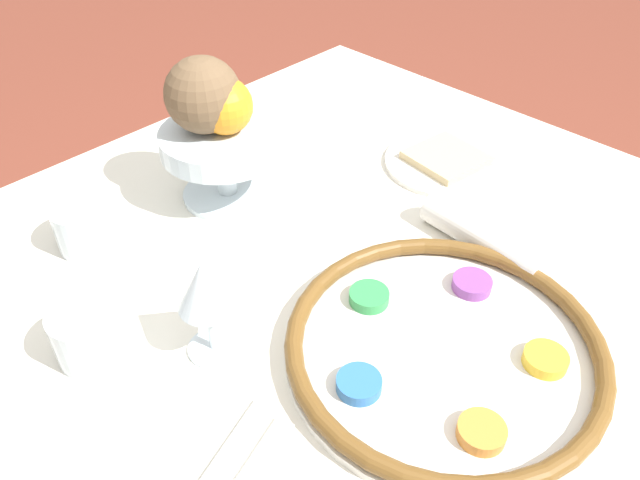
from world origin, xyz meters
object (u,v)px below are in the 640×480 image
object	(u,v)px
coconut	(203,95)
bread_plate	(446,161)
wine_glass	(205,290)
seder_plate	(445,347)
cup_mid	(91,333)
fruit_stand	(223,149)
orange_fruit	(224,106)
napkin_roll	(483,236)
cup_near	(86,226)

from	to	relation	value
coconut	bread_plate	xyz separation A→B (m)	(-0.20, -0.30, -0.15)
bread_plate	wine_glass	bearing A→B (deg)	94.03
seder_plate	coconut	xyz separation A→B (m)	(0.42, -0.02, 0.14)
seder_plate	cup_mid	world-z (taller)	cup_mid
wine_glass	coconut	bearing A→B (deg)	-38.83
fruit_stand	orange_fruit	world-z (taller)	orange_fruit
orange_fruit	bread_plate	size ratio (longest dim) A/B	0.40
orange_fruit	coconut	distance (m)	0.03
seder_plate	orange_fruit	size ratio (longest dim) A/B	4.54
coconut	bread_plate	world-z (taller)	coconut
fruit_stand	napkin_roll	world-z (taller)	fruit_stand
orange_fruit	seder_plate	bearing A→B (deg)	175.05
orange_fruit	bread_plate	distance (m)	0.36
wine_glass	napkin_roll	xyz separation A→B (m)	(-0.12, -0.35, -0.07)
napkin_roll	cup_mid	world-z (taller)	cup_mid
seder_plate	napkin_roll	bearing A→B (deg)	-68.79
bread_plate	cup_near	world-z (taller)	cup_near
seder_plate	bread_plate	xyz separation A→B (m)	(0.22, -0.32, -0.01)
bread_plate	napkin_roll	size ratio (longest dim) A/B	1.06
wine_glass	orange_fruit	xyz separation A→B (m)	(0.21, -0.20, 0.05)
cup_mid	orange_fruit	bearing A→B (deg)	-67.92
fruit_stand	orange_fruit	distance (m)	0.07
cup_near	fruit_stand	bearing A→B (deg)	-102.22
cup_near	bread_plate	bearing A→B (deg)	-114.72
coconut	napkin_roll	xyz separation A→B (m)	(-0.35, -0.16, -0.14)
fruit_stand	coconut	xyz separation A→B (m)	(0.02, 0.01, 0.08)
seder_plate	cup_near	distance (m)	0.48
seder_plate	bread_plate	bearing A→B (deg)	-55.11
wine_glass	napkin_roll	size ratio (longest dim) A/B	0.71
fruit_stand	bread_plate	world-z (taller)	fruit_stand
cup_mid	napkin_roll	bearing A→B (deg)	-114.84
seder_plate	cup_near	bearing A→B (deg)	20.73
bread_plate	napkin_roll	xyz separation A→B (m)	(-0.15, 0.14, 0.01)
wine_glass	bread_plate	distance (m)	0.49
cup_near	wine_glass	bearing A→B (deg)	-179.73
bread_plate	cup_mid	world-z (taller)	cup_mid
wine_glass	fruit_stand	xyz separation A→B (m)	(0.22, -0.20, -0.01)
coconut	fruit_stand	bearing A→B (deg)	-147.57
coconut	cup_mid	xyz separation A→B (m)	(-0.14, 0.28, -0.13)
bread_plate	cup_mid	bearing A→B (deg)	84.63
wine_glass	coconut	world-z (taller)	coconut
orange_fruit	cup_mid	world-z (taller)	orange_fruit
fruit_stand	coconut	bearing A→B (deg)	32.43
seder_plate	orange_fruit	distance (m)	0.42
coconut	cup_mid	size ratio (longest dim) A/B	1.28
wine_glass	orange_fruit	bearing A→B (deg)	-44.11
fruit_stand	napkin_roll	bearing A→B (deg)	-155.18
wine_glass	coconut	xyz separation A→B (m)	(0.23, -0.19, 0.07)
seder_plate	napkin_roll	size ratio (longest dim) A/B	1.93
fruit_stand	napkin_roll	xyz separation A→B (m)	(-0.33, -0.15, -0.06)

